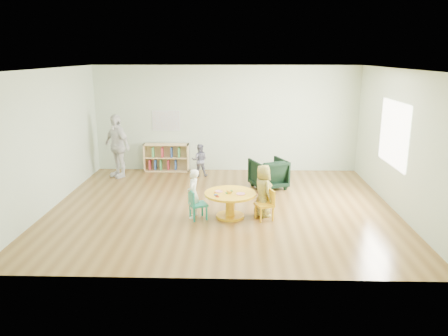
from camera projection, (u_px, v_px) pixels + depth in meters
The scene contains 11 objects.
room at pixel (223, 116), 8.58m from camera, with size 7.10×7.00×2.80m.
activity_table at pixel (230, 200), 8.41m from camera, with size 0.99×0.99×0.54m.
kid_chair_left at pixel (196, 204), 8.31m from camera, with size 0.41×0.41×0.58m.
kid_chair_right at pixel (266, 204), 8.30m from camera, with size 0.41×0.41×0.59m.
bookshelf at pixel (166, 158), 11.78m from camera, with size 1.20×0.30×0.75m.
alphabet_poster at pixel (166, 121), 11.65m from camera, with size 0.74×0.01×0.54m.
armchair at pixel (268, 173), 10.27m from camera, with size 0.75×0.77×0.70m, color black.
child_left at pixel (193, 194), 8.36m from camera, with size 0.35×0.23×0.96m, color white.
child_right at pixel (263, 191), 8.42m from camera, with size 0.50×0.33×1.03m, color yellow.
toddler at pixel (200, 160), 11.25m from camera, with size 0.41×0.32×0.84m, color #161637.
adult_caretaker at pixel (117, 146), 11.11m from camera, with size 0.95×0.39×1.62m, color white.
Camera 1 is at (0.28, -8.56, 3.07)m, focal length 35.00 mm.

